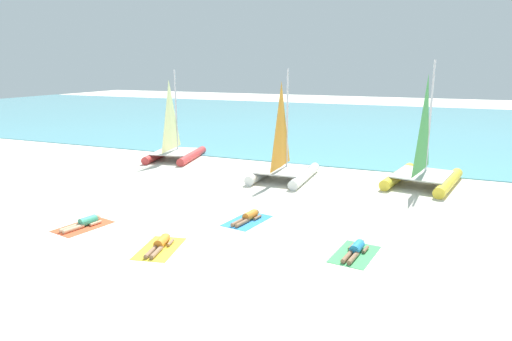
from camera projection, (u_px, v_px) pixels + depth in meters
name	position (u px, v px, depth m)	size (l,w,h in m)	color
ground_plane	(288.00, 176.00, 23.09)	(120.00, 120.00, 0.00)	silver
ocean_water	(364.00, 123.00, 43.54)	(120.00, 40.00, 0.05)	#5BB2C1
sailboat_white	(283.00, 163.00, 22.29)	(2.70, 4.15, 5.34)	white
sailboat_red	(174.00, 146.00, 26.91)	(3.30, 4.44, 5.24)	#CC3838
sailboat_yellow	(423.00, 167.00, 21.15)	(3.55, 4.84, 5.76)	yellow
towel_leftmost	(83.00, 226.00, 15.86)	(1.10, 1.90, 0.01)	#EA5933
sunbather_leftmost	(85.00, 223.00, 15.89)	(0.70, 1.56, 0.30)	#3FB28C
towel_center_left	(160.00, 248.00, 13.97)	(1.10, 1.90, 0.01)	yellow
sunbather_center_left	(160.00, 244.00, 14.01)	(0.72, 1.56, 0.30)	orange
towel_center_right	(247.00, 221.00, 16.44)	(1.10, 1.90, 0.01)	#338CD8
sunbather_center_right	(248.00, 217.00, 16.46)	(0.66, 1.57, 0.30)	orange
towel_rightmost	(355.00, 254.00, 13.55)	(1.10, 1.90, 0.01)	#4CB266
sunbather_rightmost	(356.00, 250.00, 13.58)	(0.60, 1.57, 0.30)	#268CCC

